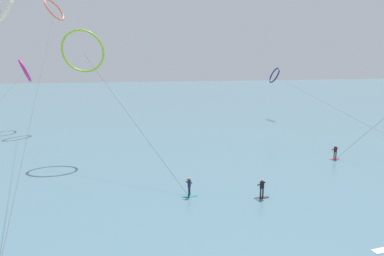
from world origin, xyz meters
name	(u,v)px	position (x,y,z in m)	size (l,w,h in m)	color
sea_water	(127,99)	(0.00, 105.85, 0.04)	(400.00, 200.00, 0.08)	slate
surfer_charcoal	(262,190)	(5.19, 17.31, 0.82)	(1.40, 0.66, 1.70)	black
surfer_crimson	(335,153)	(18.96, 26.28, 0.82)	(1.40, 0.61, 1.70)	red
surfer_teal	(189,188)	(-0.66, 19.20, 0.82)	(1.40, 0.71, 1.70)	teal
kite_navy	(275,75)	(26.99, 57.49, 8.85)	(4.04, 50.45, 10.52)	navy
kite_lime	(83,51)	(-9.52, 35.16, 12.69)	(11.57, 17.49, 15.21)	#8CC62D
kite_ivory	(1,8)	(-18.00, 35.84, 17.27)	(5.03, 25.90, 19.43)	silver
kite_coral	(54,10)	(-14.84, 57.16, 20.24)	(4.24, 50.16, 22.18)	#EA7260
kite_magenta	(25,71)	(-20.34, 57.35, 10.05)	(2.93, 51.12, 12.06)	#CC288E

